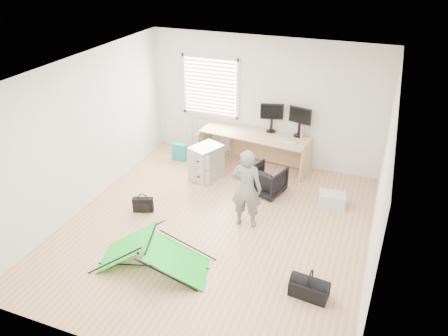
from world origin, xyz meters
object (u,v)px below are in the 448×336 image
(monitor_left, at_px, (272,122))
(office_chair, at_px, (267,180))
(monitor_right, at_px, (299,126))
(storage_crate, at_px, (332,200))
(kite, at_px, (152,253))
(duffel_bag, at_px, (309,289))
(desk, at_px, (254,151))
(filing_cabinet, at_px, (206,162))
(thermos, at_px, (302,132))
(person, at_px, (246,189))
(laptop_bag, at_px, (143,205))

(monitor_left, bearing_deg, office_chair, -90.88)
(monitor_right, relative_size, storage_crate, 1.03)
(monitor_right, xyz_separation_m, kite, (-1.31, -3.84, -0.74))
(monitor_left, xyz_separation_m, duffel_bag, (1.58, -3.62, -0.88))
(monitor_left, relative_size, storage_crate, 1.02)
(storage_crate, xyz_separation_m, duffel_bag, (0.06, -2.42, -0.02))
(desk, height_order, storage_crate, desk)
(filing_cabinet, distance_m, office_chair, 1.33)
(thermos, bearing_deg, storage_crate, -52.59)
(monitor_left, relative_size, person, 0.33)
(desk, distance_m, storage_crate, 2.06)
(monitor_left, height_order, monitor_right, monitor_right)
(storage_crate, bearing_deg, kite, -130.10)
(thermos, bearing_deg, duffel_bag, -75.53)
(desk, relative_size, office_chair, 3.72)
(desk, xyz_separation_m, thermos, (0.96, 0.17, 0.52))
(laptop_bag, bearing_deg, kite, -74.28)
(desk, xyz_separation_m, laptop_bag, (-1.33, -2.35, -0.25))
(kite, bearing_deg, monitor_right, 54.43)
(filing_cabinet, xyz_separation_m, monitor_left, (1.04, 1.05, 0.64))
(laptop_bag, distance_m, duffel_bag, 3.36)
(laptop_bag, bearing_deg, thermos, 27.84)
(filing_cabinet, bearing_deg, kite, -59.89)
(desk, distance_m, office_chair, 1.09)
(person, height_order, laptop_bag, person)
(monitor_right, height_order, thermos, monitor_right)
(desk, xyz_separation_m, filing_cabinet, (-0.75, -0.80, -0.03))
(desk, relative_size, monitor_right, 4.70)
(filing_cabinet, height_order, office_chair, filing_cabinet)
(monitor_left, relative_size, duffel_bag, 0.90)
(kite, height_order, laptop_bag, kite)
(storage_crate, height_order, duffel_bag, storage_crate)
(desk, distance_m, person, 2.16)
(desk, distance_m, monitor_right, 1.10)
(desk, distance_m, filing_cabinet, 1.10)
(desk, height_order, office_chair, desk)
(desk, distance_m, monitor_left, 0.72)
(person, distance_m, kite, 1.87)
(office_chair, height_order, person, person)
(filing_cabinet, height_order, monitor_left, monitor_left)
(laptop_bag, relative_size, duffel_bag, 0.69)
(monitor_left, xyz_separation_m, monitor_right, (0.59, -0.02, 0.00))
(desk, bearing_deg, storage_crate, -21.76)
(filing_cabinet, xyz_separation_m, laptop_bag, (-0.58, -1.55, -0.22))
(thermos, xyz_separation_m, kite, (-1.39, -3.78, -0.65))
(monitor_right, bearing_deg, person, -84.26)
(desk, xyz_separation_m, office_chair, (0.57, -0.92, -0.11))
(laptop_bag, bearing_deg, desk, 40.66)
(desk, height_order, thermos, thermos)
(monitor_left, height_order, kite, monitor_left)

